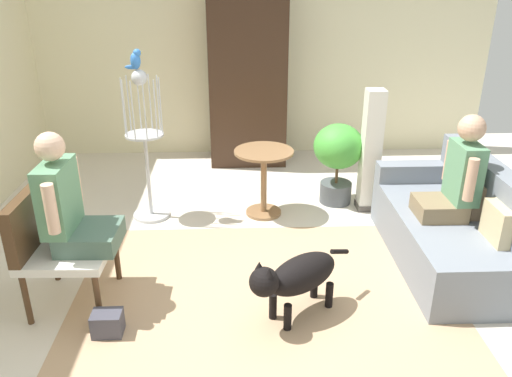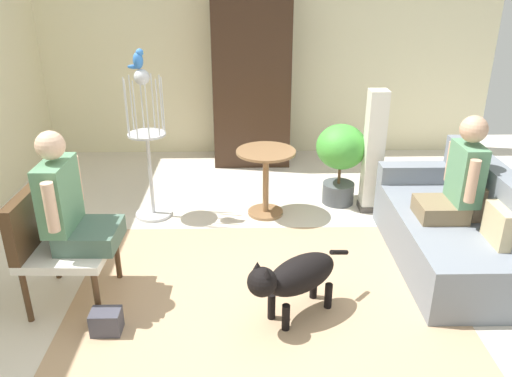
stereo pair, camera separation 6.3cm
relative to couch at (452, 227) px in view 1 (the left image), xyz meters
The scene contains 15 objects.
ground_plane 1.64m from the couch, 165.52° to the right, with size 7.84×7.84×0.00m, color beige.
back_wall 3.47m from the couch, 118.03° to the left, with size 6.05×0.12×2.68m, color beige.
area_rug 1.73m from the couch, 159.20° to the right, with size 2.89×2.47×0.01m, color tan.
couch is the anchor object (origin of this frame).
armchair 3.16m from the couch, behind, with size 0.61×0.67×0.87m.
person_on_couch 0.47m from the couch, 151.90° to the right, with size 0.45×0.50×0.85m.
person_on_armchair 3.03m from the couch, behind, with size 0.49×0.57×0.85m.
round_end_table 1.80m from the couch, 148.08° to the left, with size 0.58×0.58×0.68m.
dog 1.56m from the couch, 152.74° to the right, with size 0.77×0.60×0.54m.
bird_cage_stand 2.84m from the couch, 160.51° to the left, with size 0.36×0.36×1.46m.
parrot 3.09m from the couch, 160.64° to the left, with size 0.17×0.10×0.18m.
potted_plant 1.43m from the couch, 121.78° to the left, with size 0.51×0.51×0.85m.
column_lamp 1.17m from the couch, 113.84° to the left, with size 0.20×0.20×1.24m.
armoire_cabinet 3.09m from the couch, 123.08° to the left, with size 0.93×0.56×2.10m, color #382316.
handbag 2.83m from the couch, 162.21° to the right, with size 0.20×0.15×0.17m, color #3F3F4C.
Camera 1 is at (-0.23, -3.31, 2.31)m, focal length 35.85 mm.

